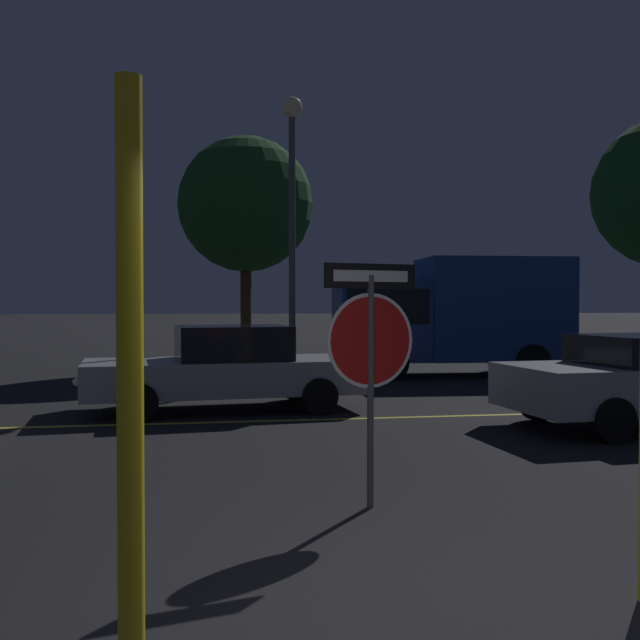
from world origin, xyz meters
name	(u,v)px	position (x,y,z in m)	size (l,w,h in m)	color
ground_plane	(414,624)	(0.00, 0.00, 0.00)	(260.00, 260.00, 0.00)	black
road_center_stripe	(281,421)	(0.00, 7.10, 0.00)	(43.61, 0.12, 0.01)	gold
stop_sign	(371,338)	(0.29, 2.29, 1.50)	(0.87, 0.23, 2.16)	#4C4C51
yellow_pole_left	(130,393)	(-1.49, -0.56, 1.41)	(0.12, 0.12, 2.82)	yellow
passing_car_3	(226,368)	(-0.79, 8.39, 0.71)	(4.86, 2.36, 1.44)	#9E9EA3
delivery_truck	(450,313)	(4.99, 13.39, 1.57)	(5.90, 2.54, 2.96)	navy
street_lamp	(292,188)	(0.89, 12.81, 4.52)	(0.49, 0.49, 6.66)	#4C4C51
tree_2	(246,205)	(0.04, 16.89, 4.67)	(3.90, 3.90, 6.64)	#422D1E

